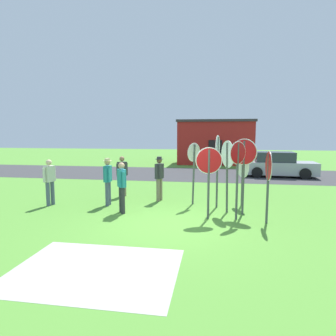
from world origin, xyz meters
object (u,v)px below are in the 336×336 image
(parked_car_on_street, at_px, (278,165))
(person_in_teal, at_px, (122,174))
(stop_sign_nearest, at_px, (217,158))
(stop_sign_low_front, at_px, (227,163))
(person_with_sunhat, at_px, (50,180))
(person_in_dark_shirt, at_px, (108,179))
(stop_sign_rear_left, at_px, (238,167))
(stop_sign_center_cluster, at_px, (268,174))
(stop_sign_leaning_left, at_px, (194,163))
(person_on_left, at_px, (159,176))
(person_holding_notes, at_px, (122,185))
(stop_sign_tallest, at_px, (243,171))
(stop_sign_rear_right, at_px, (244,162))
(stop_sign_leaning_right, at_px, (209,170))

(parked_car_on_street, relative_size, person_in_teal, 2.61)
(stop_sign_nearest, relative_size, stop_sign_low_front, 1.07)
(person_with_sunhat, relative_size, person_in_dark_shirt, 0.97)
(stop_sign_rear_left, xyz_separation_m, stop_sign_center_cluster, (0.85, -0.22, -0.16))
(stop_sign_leaning_left, bearing_deg, person_with_sunhat, -169.50)
(person_with_sunhat, xyz_separation_m, person_on_left, (3.82, 1.35, 0.03))
(person_on_left, bearing_deg, person_in_teal, 163.19)
(stop_sign_center_cluster, relative_size, person_holding_notes, 1.26)
(stop_sign_leaning_left, distance_m, person_in_dark_shirt, 3.20)
(stop_sign_center_cluster, bearing_deg, person_in_teal, 152.06)
(person_holding_notes, xyz_separation_m, person_on_left, (0.90, 1.91, 0.03))
(stop_sign_nearest, bearing_deg, stop_sign_low_front, -63.50)
(parked_car_on_street, bearing_deg, person_with_sunhat, -137.84)
(person_with_sunhat, bearing_deg, person_in_teal, 40.78)
(stop_sign_rear_left, relative_size, stop_sign_nearest, 0.93)
(stop_sign_leaning_left, distance_m, stop_sign_center_cluster, 2.99)
(stop_sign_leaning_left, distance_m, stop_sign_nearest, 0.93)
(stop_sign_tallest, distance_m, person_with_sunhat, 7.03)
(stop_sign_nearest, xyz_separation_m, stop_sign_rear_right, (0.83, -0.77, -0.06))
(stop_sign_tallest, height_order, person_holding_notes, stop_sign_tallest)
(stop_sign_low_front, bearing_deg, stop_sign_tallest, 59.73)
(stop_sign_leaning_left, bearing_deg, stop_sign_low_front, -39.22)
(stop_sign_rear_left, relative_size, person_on_left, 1.38)
(stop_sign_center_cluster, distance_m, person_holding_notes, 4.60)
(stop_sign_nearest, relative_size, stop_sign_center_cluster, 1.21)
(stop_sign_center_cluster, relative_size, person_in_teal, 1.26)
(stop_sign_leaning_right, relative_size, person_in_teal, 1.31)
(stop_sign_leaning_left, height_order, stop_sign_rear_right, stop_sign_rear_right)
(parked_car_on_street, distance_m, person_in_dark_shirt, 11.52)
(stop_sign_rear_left, bearing_deg, stop_sign_nearest, 112.72)
(person_with_sunhat, bearing_deg, person_holding_notes, -10.92)
(parked_car_on_street, height_order, stop_sign_leaning_left, stop_sign_leaning_left)
(stop_sign_rear_right, xyz_separation_m, person_in_teal, (-4.72, 1.98, -0.76))
(parked_car_on_street, distance_m, stop_sign_rear_right, 9.53)
(stop_sign_leaning_left, height_order, stop_sign_leaning_right, stop_sign_leaning_left)
(stop_sign_leaning_left, xyz_separation_m, stop_sign_low_front, (1.17, -0.96, 0.12))
(stop_sign_rear_left, height_order, stop_sign_nearest, stop_sign_nearest)
(stop_sign_tallest, bearing_deg, person_with_sunhat, -171.62)
(stop_sign_nearest, height_order, stop_sign_tallest, stop_sign_nearest)
(stop_sign_rear_left, height_order, person_with_sunhat, stop_sign_rear_left)
(person_with_sunhat, distance_m, person_in_dark_shirt, 2.13)
(stop_sign_center_cluster, distance_m, person_with_sunhat, 7.55)
(person_in_teal, bearing_deg, person_with_sunhat, -139.22)
(stop_sign_center_cluster, xyz_separation_m, person_holding_notes, (-4.55, 0.40, -0.51))
(stop_sign_center_cluster, bearing_deg, parked_car_on_street, 76.65)
(stop_sign_tallest, bearing_deg, stop_sign_nearest, -157.71)
(stop_sign_leaning_right, height_order, person_in_dark_shirt, stop_sign_leaning_right)
(stop_sign_rear_right, distance_m, person_in_teal, 5.17)
(stop_sign_rear_right, xyz_separation_m, stop_sign_leaning_right, (-1.10, -0.69, -0.18))
(stop_sign_leaning_left, xyz_separation_m, person_in_dark_shirt, (-3.09, -0.63, -0.57))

